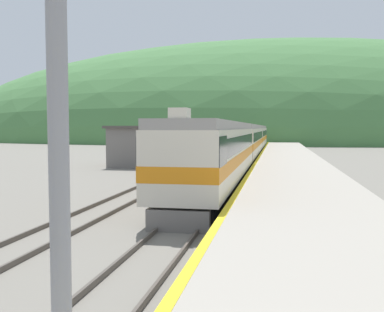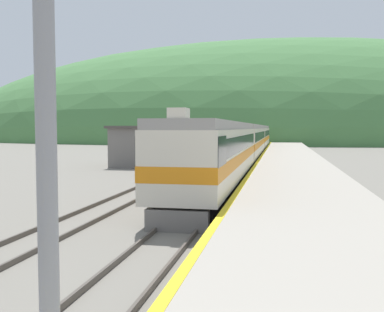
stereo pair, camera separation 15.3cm
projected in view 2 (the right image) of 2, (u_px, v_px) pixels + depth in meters
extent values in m
cube|color=#4C443D|center=(253.00, 150.00, 70.77)|extent=(0.08, 180.00, 0.16)
cube|color=#4C443D|center=(263.00, 150.00, 70.49)|extent=(0.08, 180.00, 0.16)
cube|color=#4C443D|center=(228.00, 150.00, 71.56)|extent=(0.08, 180.00, 0.16)
cube|color=#4C443D|center=(237.00, 150.00, 71.28)|extent=(0.08, 180.00, 0.16)
cube|color=#9E9689|center=(289.00, 156.00, 50.18)|extent=(5.69, 140.00, 0.87)
cube|color=yellow|center=(264.00, 152.00, 50.68)|extent=(0.24, 140.00, 0.01)
ellipsoid|color=#477A42|center=(268.00, 140.00, 126.97)|extent=(193.74, 87.18, 54.71)
cube|color=slate|center=(155.00, 147.00, 41.88)|extent=(6.91, 5.92, 3.51)
cube|color=#47423D|center=(154.00, 127.00, 41.76)|extent=(7.41, 6.42, 0.24)
cube|color=black|center=(217.00, 184.00, 25.27)|extent=(2.34, 19.28, 0.85)
cube|color=beige|center=(218.00, 153.00, 25.16)|extent=(2.85, 20.51, 2.65)
cube|color=orange|center=(218.00, 157.00, 25.17)|extent=(2.88, 20.53, 0.58)
cube|color=black|center=(218.00, 142.00, 25.12)|extent=(2.88, 19.28, 0.79)
cube|color=gray|center=(218.00, 126.00, 25.07)|extent=(2.68, 20.51, 0.40)
cube|color=black|center=(183.00, 151.00, 16.19)|extent=(2.89, 2.20, 1.06)
cube|color=beige|center=(179.00, 113.00, 15.44)|extent=(0.64, 0.80, 0.36)
cube|color=slate|center=(177.00, 221.00, 15.43)|extent=(2.23, 0.40, 0.77)
cube|color=black|center=(247.00, 158.00, 47.39)|extent=(2.34, 21.50, 0.85)
cube|color=beige|center=(247.00, 141.00, 47.28)|extent=(2.85, 22.88, 2.65)
cube|color=orange|center=(247.00, 143.00, 47.29)|extent=(2.88, 22.90, 0.58)
cube|color=black|center=(247.00, 136.00, 47.24)|extent=(2.88, 21.50, 0.79)
cube|color=gray|center=(247.00, 127.00, 47.18)|extent=(2.68, 22.88, 0.40)
cube|color=black|center=(258.00, 148.00, 70.67)|extent=(2.34, 21.50, 0.85)
cube|color=beige|center=(258.00, 137.00, 70.56)|extent=(2.85, 22.88, 2.65)
cube|color=orange|center=(258.00, 138.00, 70.57)|extent=(2.88, 22.90, 0.58)
cube|color=black|center=(258.00, 133.00, 70.52)|extent=(2.88, 21.50, 0.79)
cube|color=gray|center=(258.00, 127.00, 70.46)|extent=(2.68, 22.88, 0.40)
cube|color=black|center=(218.00, 154.00, 54.95)|extent=(2.46, 35.54, 0.80)
cube|color=beige|center=(218.00, 138.00, 54.82)|extent=(2.90, 37.02, 3.17)
cylinder|color=gray|center=(45.00, 62.00, 4.26)|extent=(0.20, 0.20, 8.39)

